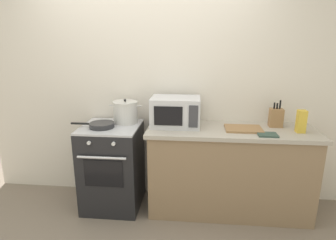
{
  "coord_description": "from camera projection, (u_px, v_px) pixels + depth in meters",
  "views": [
    {
      "loc": [
        0.53,
        -2.16,
        1.78
      ],
      "look_at": [
        0.26,
        0.6,
        1.0
      ],
      "focal_mm": 30.28,
      "sensor_mm": 36.0,
      "label": 1
    }
  ],
  "objects": [
    {
      "name": "microwave",
      "position": [
        176.0,
        112.0,
        2.93
      ],
      "size": [
        0.5,
        0.37,
        0.3
      ],
      "color": "silver",
      "rests_on": "countertop_right"
    },
    {
      "name": "knife_block",
      "position": [
        276.0,
        118.0,
        2.91
      ],
      "size": [
        0.13,
        0.1,
        0.28
      ],
      "color": "#997047",
      "rests_on": "countertop_right"
    },
    {
      "name": "lower_cabinet_right",
      "position": [
        229.0,
        172.0,
        2.99
      ],
      "size": [
        1.64,
        0.56,
        0.88
      ],
      "primitive_type": "cube",
      "color": "#8C7051",
      "rests_on": "ground_plane"
    },
    {
      "name": "frying_pan",
      "position": [
        101.0,
        125.0,
        2.9
      ],
      "size": [
        0.45,
        0.25,
        0.05
      ],
      "color": "#28282B",
      "rests_on": "stove"
    },
    {
      "name": "countertop_right",
      "position": [
        231.0,
        131.0,
        2.87
      ],
      "size": [
        1.7,
        0.6,
        0.04
      ],
      "primitive_type": "cube",
      "color": "#ADA393",
      "rests_on": "lower_cabinet_right"
    },
    {
      "name": "stock_pot",
      "position": [
        125.0,
        112.0,
        3.04
      ],
      "size": [
        0.35,
        0.27,
        0.26
      ],
      "color": "silver",
      "rests_on": "stove"
    },
    {
      "name": "back_wall",
      "position": [
        175.0,
        90.0,
        3.16
      ],
      "size": [
        4.4,
        0.1,
        2.5
      ],
      "primitive_type": "cube",
      "color": "silver",
      "rests_on": "ground_plane"
    },
    {
      "name": "cutting_board",
      "position": [
        243.0,
        129.0,
        2.83
      ],
      "size": [
        0.36,
        0.26,
        0.02
      ],
      "primitive_type": "cube",
      "color": "#997047",
      "rests_on": "countertop_right"
    },
    {
      "name": "pasta_box",
      "position": [
        301.0,
        121.0,
        2.72
      ],
      "size": [
        0.08,
        0.08,
        0.22
      ],
      "primitive_type": "cube",
      "color": "gold",
      "rests_on": "countertop_right"
    },
    {
      "name": "stove",
      "position": [
        113.0,
        166.0,
        3.08
      ],
      "size": [
        0.6,
        0.64,
        0.92
      ],
      "color": "black",
      "rests_on": "ground_plane"
    },
    {
      "name": "oven_mitt",
      "position": [
        268.0,
        135.0,
        2.66
      ],
      "size": [
        0.18,
        0.14,
        0.02
      ],
      "primitive_type": "cube",
      "color": "#384C42",
      "rests_on": "countertop_right"
    }
  ]
}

